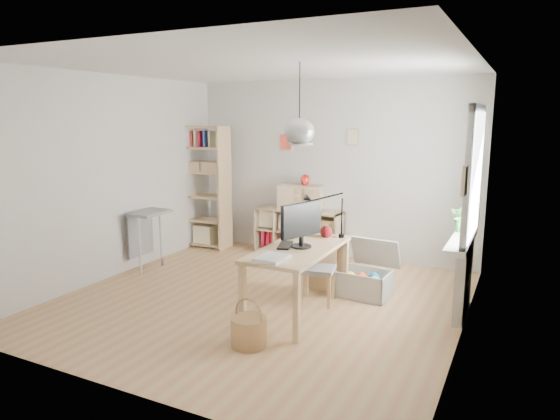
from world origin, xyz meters
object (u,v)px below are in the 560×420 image
at_px(tall_bookshelf, 205,182).
at_px(chair, 319,265).
at_px(cube_shelf, 298,235).
at_px(drawer_chest, 300,197).
at_px(desk, 298,256).
at_px(monitor, 301,223).
at_px(storage_chest, 366,278).

height_order(tall_bookshelf, chair, tall_bookshelf).
xyz_separation_m(cube_shelf, drawer_chest, (0.06, -0.04, 0.61)).
bearing_deg(desk, tall_bookshelf, 142.99).
xyz_separation_m(cube_shelf, monitor, (1.05, -2.21, 0.73)).
bearing_deg(chair, storage_chest, 33.29).
bearing_deg(desk, cube_shelf, 114.61).
distance_m(cube_shelf, tall_bookshelf, 1.77).
bearing_deg(cube_shelf, chair, -58.83).
relative_size(chair, monitor, 1.44).
bearing_deg(tall_bookshelf, chair, -29.75).
bearing_deg(cube_shelf, drawer_chest, -34.65).
bearing_deg(tall_bookshelf, monitor, -36.50).
xyz_separation_m(chair, storage_chest, (0.45, 0.44, -0.23)).
xyz_separation_m(tall_bookshelf, monitor, (2.61, -1.93, -0.06)).
distance_m(desk, tall_bookshelf, 3.27).
bearing_deg(desk, drawer_chest, 113.73).
relative_size(chair, storage_chest, 1.04).
distance_m(desk, cube_shelf, 2.48).
bearing_deg(desk, storage_chest, 59.82).
bearing_deg(chair, desk, -110.00).
distance_m(chair, monitor, 0.72).
xyz_separation_m(storage_chest, drawer_chest, (-1.47, 1.31, 0.70)).
relative_size(desk, monitor, 2.77).
height_order(desk, cube_shelf, desk).
distance_m(tall_bookshelf, chair, 3.12).
distance_m(desk, storage_chest, 1.11).
xyz_separation_m(tall_bookshelf, chair, (2.65, -1.52, -0.65)).
bearing_deg(monitor, tall_bookshelf, 164.86).
bearing_deg(cube_shelf, monitor, -64.71).
distance_m(cube_shelf, drawer_chest, 0.62).
bearing_deg(tall_bookshelf, cube_shelf, 10.19).
bearing_deg(desk, chair, 81.55).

